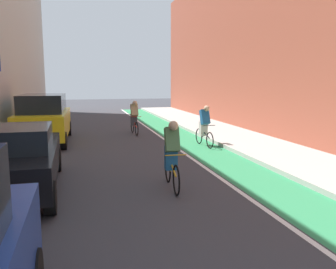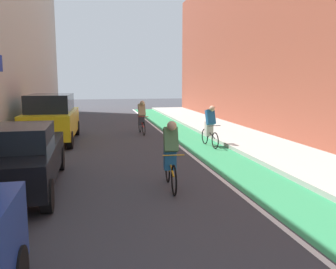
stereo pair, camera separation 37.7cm
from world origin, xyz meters
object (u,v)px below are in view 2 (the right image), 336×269
Objects in this scene: cyclist_trailing at (210,126)px; parked_sedan_black at (17,157)px; parked_suv_yellow_cab at (52,118)px; cyclist_far at (142,117)px; cyclist_mid at (171,155)px.

parked_sedan_black is at bearing -143.95° from cyclist_trailing.
cyclist_trailing is (6.08, -2.24, -0.21)m from parked_suv_yellow_cab.
cyclist_trailing is at bearing -20.18° from parked_suv_yellow_cab.
cyclist_trailing is 0.98× the size of cyclist_far.
parked_sedan_black is 2.69× the size of cyclist_trailing.
cyclist_far is (0.41, 8.70, -0.00)m from cyclist_mid.
cyclist_far is (3.90, 8.13, 0.02)m from parked_sedan_black.
cyclist_far is at bearing 120.47° from cyclist_trailing.
cyclist_trailing is 4.30m from cyclist_far.
parked_suv_yellow_cab is 8.03m from cyclist_mid.
parked_suv_yellow_cab reaches higher than cyclist_far.
cyclist_mid is at bearing -92.71° from cyclist_far.
cyclist_far is (3.90, 1.47, -0.21)m from parked_suv_yellow_cab.
parked_sedan_black is 3.54m from cyclist_mid.
parked_suv_yellow_cab is at bearing -159.39° from cyclist_far.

